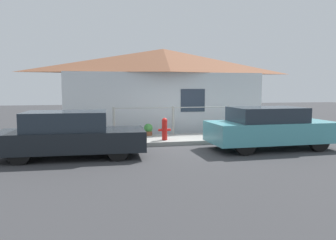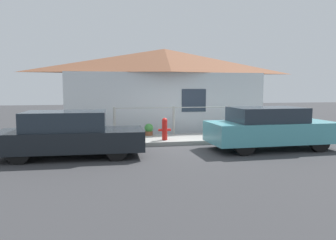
# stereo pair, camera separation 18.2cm
# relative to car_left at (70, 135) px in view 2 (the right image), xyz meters

# --- Properties ---
(ground_plane) EXTENTS (60.00, 60.00, 0.00)m
(ground_plane) POSITION_rel_car_left_xyz_m (3.81, 1.22, -0.68)
(ground_plane) COLOR #38383A
(sidewalk) EXTENTS (24.00, 1.99, 0.15)m
(sidewalk) POSITION_rel_car_left_xyz_m (3.81, 2.22, -0.60)
(sidewalk) COLOR gray
(sidewalk) RESTS_ON ground_plane
(house) EXTENTS (9.24, 2.23, 3.84)m
(house) POSITION_rel_car_left_xyz_m (3.82, 4.98, 2.39)
(house) COLOR silver
(house) RESTS_ON ground_plane
(fence) EXTENTS (4.90, 0.10, 1.15)m
(fence) POSITION_rel_car_left_xyz_m (3.81, 3.07, 0.10)
(fence) COLOR #999993
(fence) RESTS_ON sidewalk
(car_left) EXTENTS (4.27, 1.80, 1.37)m
(car_left) POSITION_rel_car_left_xyz_m (0.00, 0.00, 0.00)
(car_left) COLOR black
(car_left) RESTS_ON ground_plane
(car_right) EXTENTS (4.21, 1.83, 1.41)m
(car_right) POSITION_rel_car_left_xyz_m (6.42, -0.00, 0.04)
(car_right) COLOR teal
(car_right) RESTS_ON ground_plane
(fire_hydrant) EXTENTS (0.46, 0.20, 0.81)m
(fire_hydrant) POSITION_rel_car_left_xyz_m (3.18, 1.72, -0.11)
(fire_hydrant) COLOR red
(fire_hydrant) RESTS_ON sidewalk
(potted_plant_near_hydrant) EXTENTS (0.35, 0.35, 0.48)m
(potted_plant_near_hydrant) POSITION_rel_car_left_xyz_m (2.77, 2.95, -0.29)
(potted_plant_near_hydrant) COLOR brown
(potted_plant_near_hydrant) RESTS_ON sidewalk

